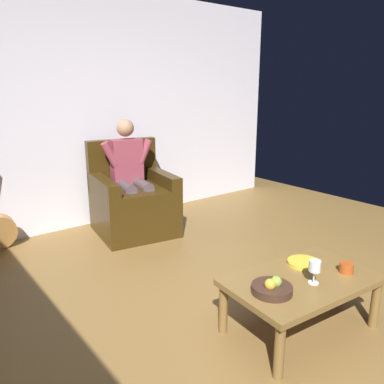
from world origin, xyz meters
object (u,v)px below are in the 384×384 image
person_seated (131,173)px  wine_glass_near (315,267)px  armchair (133,202)px  candle_jar (346,268)px  fruit_bowl (272,288)px  decorative_dish (304,263)px  coffee_table (302,285)px

person_seated → wine_glass_near: (0.07, 2.47, -0.19)m
armchair → candle_jar: bearing=105.1°
fruit_bowl → candle_jar: size_ratio=2.68×
wine_glass_near → candle_jar: wine_glass_near is taller
armchair → person_seated: bearing=-90.0°
fruit_bowl → candle_jar: fruit_bowl is taller
decorative_dish → candle_jar: bearing=114.8°
wine_glass_near → decorative_dish: size_ratio=0.68×
wine_glass_near → candle_jar: (-0.30, 0.05, -0.08)m
armchair → fruit_bowl: size_ratio=4.07×
person_seated → coffee_table: person_seated is taller
person_seated → candle_jar: 2.55m
armchair → fruit_bowl: 2.40m
decorative_dish → wine_glass_near: bearing=48.5°
coffee_table → person_seated: bearing=-91.6°
armchair → person_seated: (-0.00, -0.02, 0.34)m
coffee_table → wine_glass_near: size_ratio=6.68×
armchair → coffee_table: size_ratio=0.96×
armchair → fruit_bowl: armchair is taller
armchair → candle_jar: size_ratio=10.89×
person_seated → fruit_bowl: size_ratio=5.03×
coffee_table → candle_jar: (-0.30, 0.14, 0.09)m
fruit_bowl → decorative_dish: bearing=-165.9°
coffee_table → fruit_bowl: fruit_bowl is taller
fruit_bowl → decorative_dish: (-0.49, -0.12, -0.02)m
armchair → decorative_dish: (-0.12, 2.24, 0.05)m
fruit_bowl → decorative_dish: fruit_bowl is taller
decorative_dish → person_seated: bearing=-87.1°
armchair → wine_glass_near: 2.46m
decorative_dish → fruit_bowl: bearing=14.1°
wine_glass_near → decorative_dish: (-0.18, -0.21, -0.10)m
wine_glass_near → candle_jar: 0.32m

